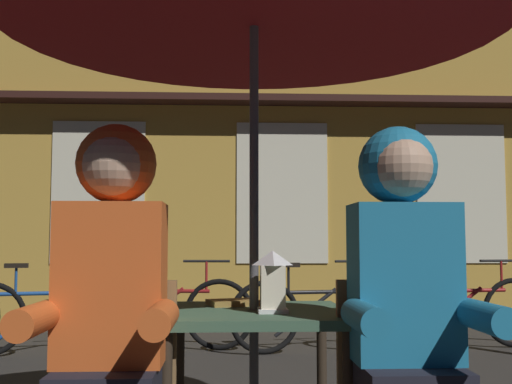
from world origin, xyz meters
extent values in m
cube|color=#42664C|center=(0.00, 0.00, 0.72)|extent=(0.72, 0.72, 0.04)
cylinder|color=#4C4C51|center=(0.00, 0.00, 1.12)|extent=(0.04, 0.04, 2.25)
cube|color=white|center=(0.07, -0.11, 0.75)|extent=(0.11, 0.11, 0.02)
cube|color=white|center=(0.07, -0.11, 0.84)|extent=(0.09, 0.09, 0.16)
pyramid|color=white|center=(0.07, -0.11, 0.94)|extent=(0.11, 0.11, 0.06)
cube|color=olive|center=(-0.48, -0.26, 0.66)|extent=(0.40, 0.03, 0.42)
cube|color=olive|center=(0.48, -0.26, 0.66)|extent=(0.40, 0.03, 0.42)
cube|color=#E05B23|center=(-0.48, -0.40, 0.87)|extent=(0.34, 0.22, 0.52)
cylinder|color=#E05B23|center=(-0.30, -0.62, 0.78)|extent=(0.09, 0.30, 0.09)
cylinder|color=#E05B23|center=(-0.66, -0.62, 0.78)|extent=(0.09, 0.30, 0.09)
sphere|color=tan|center=(-0.48, -0.40, 1.25)|extent=(0.21, 0.21, 0.21)
sphere|color=#E05B23|center=(-0.48, -0.35, 1.26)|extent=(0.27, 0.27, 0.27)
cube|color=teal|center=(0.48, -0.40, 0.87)|extent=(0.34, 0.22, 0.52)
cylinder|color=teal|center=(0.66, -0.62, 0.78)|extent=(0.09, 0.30, 0.09)
cylinder|color=teal|center=(0.30, -0.62, 0.78)|extent=(0.09, 0.30, 0.09)
sphere|color=tan|center=(0.48, -0.40, 1.25)|extent=(0.21, 0.21, 0.21)
sphere|color=teal|center=(0.48, -0.35, 1.26)|extent=(0.27, 0.27, 0.27)
cube|color=gold|center=(-0.54, 5.40, 3.10)|extent=(10.00, 0.60, 6.20)
cube|color=#EAE5C6|center=(-1.64, 5.09, 1.60)|extent=(1.10, 0.02, 1.70)
cube|color=#EAE5C6|center=(0.56, 5.09, 1.60)|extent=(1.10, 0.02, 1.70)
cube|color=#EAE5C6|center=(2.76, 5.09, 1.60)|extent=(1.10, 0.02, 1.70)
cube|color=#331914|center=(-0.54, 4.95, 2.70)|extent=(9.00, 0.36, 0.08)
torus|color=black|center=(-1.20, 3.45, 0.33)|extent=(0.65, 0.20, 0.66)
cylinder|color=#1E4C93|center=(-1.70, 3.33, 0.54)|extent=(0.82, 0.22, 0.04)
cylinder|color=#1E4C93|center=(-1.82, 3.31, 0.36)|extent=(0.60, 0.17, 0.44)
cylinder|color=#1E4C93|center=(-1.98, 3.27, 0.66)|extent=(0.02, 0.02, 0.24)
cube|color=black|center=(-1.98, 3.27, 0.79)|extent=(0.21, 0.12, 0.04)
cylinder|color=#1E4C93|center=(-1.32, 3.42, 0.68)|extent=(0.02, 0.02, 0.28)
cylinder|color=black|center=(-1.32, 3.42, 0.82)|extent=(0.43, 0.12, 0.02)
torus|color=black|center=(-0.17, 3.50, 0.33)|extent=(0.66, 0.11, 0.66)
torus|color=black|center=(-1.19, 3.59, 0.33)|extent=(0.66, 0.11, 0.66)
cylinder|color=maroon|center=(-0.68, 3.54, 0.54)|extent=(0.84, 0.11, 0.04)
cylinder|color=maroon|center=(-0.80, 3.55, 0.36)|extent=(0.61, 0.09, 0.44)
cylinder|color=maroon|center=(-0.97, 3.57, 0.66)|extent=(0.02, 0.02, 0.24)
cube|color=black|center=(-0.97, 3.57, 0.79)|extent=(0.21, 0.10, 0.04)
cylinder|color=maroon|center=(-0.30, 3.51, 0.68)|extent=(0.02, 0.02, 0.28)
cylinder|color=black|center=(-0.30, 3.51, 0.82)|extent=(0.44, 0.06, 0.02)
torus|color=black|center=(1.24, 3.45, 0.33)|extent=(0.66, 0.17, 0.66)
torus|color=black|center=(0.24, 3.26, 0.33)|extent=(0.66, 0.17, 0.66)
cylinder|color=black|center=(0.74, 3.35, 0.54)|extent=(0.83, 0.19, 0.04)
cylinder|color=black|center=(0.62, 3.33, 0.36)|extent=(0.60, 0.15, 0.44)
cylinder|color=black|center=(0.46, 3.30, 0.66)|extent=(0.02, 0.02, 0.24)
cube|color=black|center=(0.46, 3.30, 0.79)|extent=(0.21, 0.12, 0.04)
cylinder|color=black|center=(1.12, 3.43, 0.68)|extent=(0.02, 0.02, 0.28)
cylinder|color=black|center=(1.12, 3.43, 0.82)|extent=(0.44, 0.11, 0.02)
torus|color=black|center=(1.65, 3.40, 0.33)|extent=(0.66, 0.13, 0.66)
cylinder|color=maroon|center=(2.15, 3.46, 0.54)|extent=(0.83, 0.14, 0.04)
cylinder|color=maroon|center=(2.03, 3.45, 0.36)|extent=(0.61, 0.11, 0.44)
cylinder|color=maroon|center=(1.87, 3.43, 0.66)|extent=(0.02, 0.02, 0.24)
cube|color=black|center=(1.87, 3.43, 0.79)|extent=(0.21, 0.11, 0.04)
cylinder|color=maroon|center=(2.54, 3.51, 0.68)|extent=(0.02, 0.02, 0.28)
cylinder|color=black|center=(2.54, 3.51, 0.82)|extent=(0.44, 0.08, 0.02)
cube|color=olive|center=(-0.08, 0.17, 0.75)|extent=(0.23, 0.19, 0.02)
camera|label=1|loc=(-0.11, -2.49, 1.00)|focal=44.37mm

